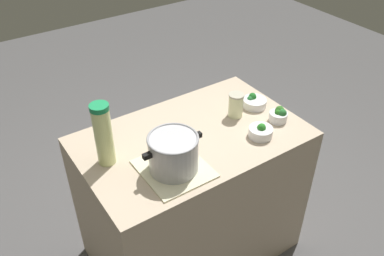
{
  "coord_description": "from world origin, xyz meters",
  "views": [
    {
      "loc": [
        0.95,
        1.41,
        2.19
      ],
      "look_at": [
        0.0,
        0.0,
        0.95
      ],
      "focal_mm": 38.32,
      "sensor_mm": 36.0,
      "label": 1
    }
  ],
  "objects_px": {
    "lemonade_pitcher": "(103,134)",
    "broccoli_bowl_back": "(254,102)",
    "mason_jar": "(236,105)",
    "broccoli_bowl_front": "(279,115)",
    "cooking_pot": "(173,153)",
    "broccoli_bowl_center": "(261,131)"
  },
  "relations": [
    {
      "from": "cooking_pot",
      "to": "mason_jar",
      "type": "distance_m",
      "value": 0.56
    },
    {
      "from": "mason_jar",
      "to": "broccoli_bowl_front",
      "type": "distance_m",
      "value": 0.24
    },
    {
      "from": "lemonade_pitcher",
      "to": "broccoli_bowl_back",
      "type": "distance_m",
      "value": 0.92
    },
    {
      "from": "broccoli_bowl_front",
      "to": "broccoli_bowl_back",
      "type": "distance_m",
      "value": 0.19
    },
    {
      "from": "mason_jar",
      "to": "broccoli_bowl_center",
      "type": "bearing_deg",
      "value": 87.19
    },
    {
      "from": "cooking_pot",
      "to": "mason_jar",
      "type": "bearing_deg",
      "value": -159.89
    },
    {
      "from": "broccoli_bowl_front",
      "to": "broccoli_bowl_back",
      "type": "height_order",
      "value": "broccoli_bowl_front"
    },
    {
      "from": "broccoli_bowl_front",
      "to": "broccoli_bowl_center",
      "type": "distance_m",
      "value": 0.19
    },
    {
      "from": "lemonade_pitcher",
      "to": "broccoli_bowl_back",
      "type": "relative_size",
      "value": 2.38
    },
    {
      "from": "broccoli_bowl_front",
      "to": "lemonade_pitcher",
      "type": "bearing_deg",
      "value": -12.54
    },
    {
      "from": "broccoli_bowl_center",
      "to": "broccoli_bowl_back",
      "type": "bearing_deg",
      "value": -124.2
    },
    {
      "from": "broccoli_bowl_center",
      "to": "mason_jar",
      "type": "bearing_deg",
      "value": -92.81
    },
    {
      "from": "lemonade_pitcher",
      "to": "cooking_pot",
      "type": "bearing_deg",
      "value": 136.1
    },
    {
      "from": "broccoli_bowl_back",
      "to": "broccoli_bowl_center",
      "type": "bearing_deg",
      "value": 55.8
    },
    {
      "from": "lemonade_pitcher",
      "to": "broccoli_bowl_back",
      "type": "bearing_deg",
      "value": 178.76
    },
    {
      "from": "mason_jar",
      "to": "broccoli_bowl_front",
      "type": "height_order",
      "value": "mason_jar"
    },
    {
      "from": "lemonade_pitcher",
      "to": "broccoli_bowl_back",
      "type": "xyz_separation_m",
      "value": [
        -0.91,
        0.02,
        -0.14
      ]
    },
    {
      "from": "lemonade_pitcher",
      "to": "mason_jar",
      "type": "height_order",
      "value": "lemonade_pitcher"
    },
    {
      "from": "broccoli_bowl_front",
      "to": "cooking_pot",
      "type": "bearing_deg",
      "value": 1.74
    },
    {
      "from": "broccoli_bowl_center",
      "to": "lemonade_pitcher",
      "type": "bearing_deg",
      "value": -19.09
    },
    {
      "from": "cooking_pot",
      "to": "broccoli_bowl_center",
      "type": "height_order",
      "value": "cooking_pot"
    },
    {
      "from": "broccoli_bowl_center",
      "to": "broccoli_bowl_front",
      "type": "bearing_deg",
      "value": -163.6
    }
  ]
}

